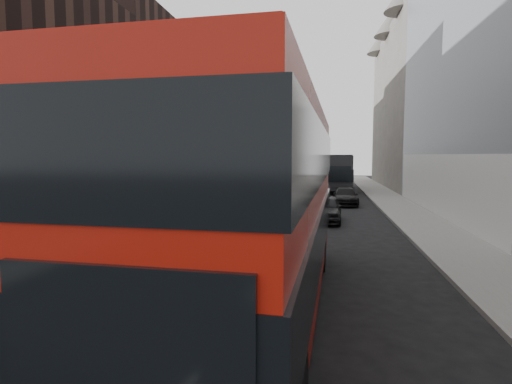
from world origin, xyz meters
The scene contains 12 objects.
sidewalk_right centered at (7.50, 25.00, 0.07)m, with size 3.00×80.00×0.15m, color slate.
sidewalk_left centered at (-8.00, 25.00, 0.07)m, with size 2.00×80.00×0.15m, color slate.
building_modern_block centered at (11.47, 21.00, 9.90)m, with size 5.03×22.00×20.00m.
building_victorian centered at (11.38, 44.00, 9.66)m, with size 6.50×24.00×21.00m.
building_left_mid centered at (-11.50, 30.00, 7.00)m, with size 5.00×24.00×14.00m, color black.
building_left_far centered at (-11.50, 52.00, 6.50)m, with size 5.00×20.00×13.00m, color #615C56.
street_lamp centered at (-8.22, 18.00, 4.18)m, with size 1.06×0.22×7.00m.
red_bus centered at (0.86, 4.04, 2.72)m, with size 3.24×12.22×4.89m.
grey_bus centered at (3.45, 38.08, 2.02)m, with size 2.78×11.72×3.77m.
car_a centered at (2.35, 17.69, 0.74)m, with size 1.76×4.37×1.49m, color black.
car_b centered at (1.73, 26.00, 0.75)m, with size 1.60×4.58×1.51m, color #919599.
car_c centered at (3.81, 25.56, 0.64)m, with size 1.80×4.42×1.28m, color black.
Camera 1 is at (2.34, -5.01, 3.76)m, focal length 28.00 mm.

